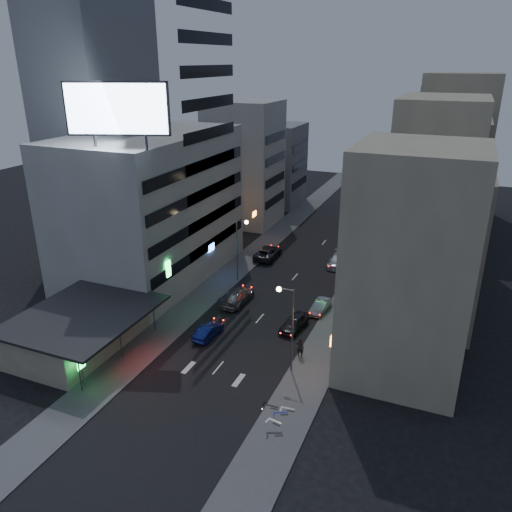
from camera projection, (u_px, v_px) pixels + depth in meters
The scene contains 29 objects.
ground at pixel (197, 393), 41.77m from camera, with size 180.00×180.00×0.00m, color black.
sidewalk_left at pixel (250, 257), 70.36m from camera, with size 4.00×120.00×0.12m, color #4C4C4F.
sidewalk_right at pixel (363, 274), 64.64m from camera, with size 4.00×120.00×0.12m, color #4C4C4F.
food_court at pixel (78, 329), 47.73m from camera, with size 11.00×13.00×3.88m.
white_building at pixel (151, 207), 61.70m from camera, with size 14.00×24.00×18.00m, color #B7B7B2.
grey_tower at pixel (101, 134), 64.55m from camera, with size 10.00×14.00×34.00m, color slate.
shophouse_near at pixel (410, 265), 41.74m from camera, with size 10.00×11.00×20.00m, color #AEA888.
shophouse_mid at pixel (426, 244), 52.17m from camera, with size 11.00×12.00×16.00m, color gray.
shophouse_far at pixel (434, 188), 62.41m from camera, with size 10.00×14.00×22.00m, color #AEA888.
far_left_a at pixel (244, 164), 82.26m from camera, with size 11.00×10.00×20.00m, color #B7B7B2.
far_left_b at pixel (269, 164), 94.52m from camera, with size 12.00×10.00×15.00m, color slate.
far_right_a at pixel (443, 179), 75.84m from camera, with size 11.00×12.00×18.00m, color gray.
far_right_b at pixel (454, 146), 86.57m from camera, with size 12.00×12.00×24.00m, color #AEA888.
billboard at pixel (117, 109), 47.00m from camera, with size 9.52×3.75×6.20m.
street_lamp_right_near at pixel (288, 318), 42.84m from camera, with size 1.60×0.44×8.02m.
street_lamp_left at pixel (240, 241), 60.79m from camera, with size 1.60×0.44×8.02m.
street_lamp_right_far at pixel (366, 213), 72.02m from camera, with size 1.60×0.44×8.02m.
parked_car_right_near at pixel (294, 323), 51.37m from camera, with size 1.79×4.44×1.51m, color black.
parked_car_right_mid at pixel (320, 306), 55.01m from camera, with size 1.38×3.96×1.30m, color #9FA2A7.
parked_car_left at pixel (268, 253), 69.81m from camera, with size 2.71×5.88×1.63m, color #2B2A30.
parked_car_right_far at pixel (338, 260), 67.30m from camera, with size 2.12×5.21×1.51m, color #A9ABB1.
road_car_blue at pixel (208, 331), 49.95m from camera, with size 1.42×4.07×1.34m, color navy.
road_car_silver at pixel (237, 296), 56.96m from camera, with size 2.31×5.68×1.65m, color #929499.
person at pixel (300, 347), 46.38m from camera, with size 0.72×0.47×1.97m, color black.
scooter_black_a at pixel (283, 426), 37.07m from camera, with size 1.79×0.60×1.09m, color black, non-canonical shape.
scooter_silver_a at pixel (282, 417), 37.96m from camera, with size 1.76×0.59×1.07m, color #B1B2BA, non-canonical shape.
scooter_blue at pixel (288, 406), 39.22m from camera, with size 1.69×0.56×1.03m, color navy, non-canonical shape.
scooter_black_b at pixel (279, 401), 39.76m from camera, with size 1.70×0.57×1.04m, color black, non-canonical shape.
scooter_silver_b at pixel (295, 404), 39.51m from camera, with size 1.70×0.57×1.04m, color #B5BABD, non-canonical shape.
Camera 1 is at (17.90, -30.03, 26.08)m, focal length 35.00 mm.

